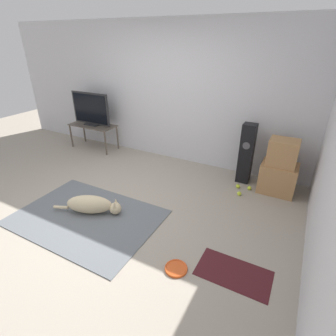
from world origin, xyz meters
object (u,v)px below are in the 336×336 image
at_px(cardboard_box_lower, 278,178).
at_px(floor_speaker, 246,154).
at_px(tennis_ball_by_boxes, 238,186).
at_px(tennis_ball_loose_on_carpet, 249,188).
at_px(cardboard_box_upper, 283,153).
at_px(frisbee, 176,268).
at_px(tennis_ball_near_speaker, 239,194).
at_px(tv, 91,109).
at_px(tv_stand, 93,128).
at_px(dog, 92,205).

height_order(cardboard_box_lower, floor_speaker, floor_speaker).
distance_m(tennis_ball_by_boxes, tennis_ball_loose_on_carpet, 0.18).
xyz_separation_m(cardboard_box_lower, cardboard_box_upper, (-0.00, -0.02, 0.44)).
height_order(frisbee, tennis_ball_loose_on_carpet, tennis_ball_loose_on_carpet).
distance_m(cardboard_box_lower, tennis_ball_by_boxes, 0.62).
height_order(cardboard_box_lower, tennis_ball_near_speaker, cardboard_box_lower).
bearing_deg(tv, tv_stand, -90.00).
distance_m(cardboard_box_lower, tv, 3.90).
distance_m(tv_stand, tennis_ball_loose_on_carpet, 3.51).
relative_size(tv_stand, tv, 1.11).
bearing_deg(floor_speaker, tv_stand, -179.29).
distance_m(dog, tennis_ball_loose_on_carpet, 2.47).
relative_size(dog, tv_stand, 0.88).
distance_m(cardboard_box_lower, tv_stand, 3.86).
relative_size(dog, cardboard_box_lower, 1.69).
bearing_deg(tennis_ball_loose_on_carpet, dog, -137.16).
relative_size(dog, tennis_ball_loose_on_carpet, 13.81).
distance_m(cardboard_box_upper, floor_speaker, 0.58).
relative_size(frisbee, floor_speaker, 0.24).
distance_m(floor_speaker, tv, 3.32).
xyz_separation_m(cardboard_box_lower, tennis_ball_near_speaker, (-0.48, -0.41, -0.20)).
xyz_separation_m(floor_speaker, tennis_ball_loose_on_carpet, (0.17, -0.26, -0.47)).
xyz_separation_m(frisbee, tv, (-3.15, 2.25, 0.86)).
height_order(cardboard_box_upper, tv_stand, cardboard_box_upper).
height_order(tennis_ball_by_boxes, tennis_ball_near_speaker, same).
height_order(cardboard_box_upper, tennis_ball_near_speaker, cardboard_box_upper).
bearing_deg(tennis_ball_near_speaker, tennis_ball_loose_on_carpet, 67.12).
distance_m(tennis_ball_near_speaker, tennis_ball_loose_on_carpet, 0.27).
bearing_deg(tennis_ball_near_speaker, tv, 172.12).
xyz_separation_m(floor_speaker, tv_stand, (-3.30, -0.04, -0.04)).
bearing_deg(tennis_ball_by_boxes, cardboard_box_upper, 17.26).
bearing_deg(floor_speaker, cardboard_box_lower, -9.81).
bearing_deg(cardboard_box_lower, tv, 179.15).
distance_m(tv, tennis_ball_by_boxes, 3.40).
relative_size(frisbee, tennis_ball_loose_on_carpet, 3.75).
height_order(floor_speaker, tennis_ball_near_speaker, floor_speaker).
height_order(tv_stand, tennis_ball_by_boxes, tv_stand).
relative_size(frisbee, tennis_ball_by_boxes, 3.75).
bearing_deg(floor_speaker, dog, -130.17).
height_order(tv_stand, tennis_ball_near_speaker, tv_stand).
relative_size(tv, tennis_ball_near_speaker, 14.19).
distance_m(frisbee, tennis_ball_by_boxes, 2.01).
height_order(cardboard_box_lower, tv, tv).
distance_m(tv, tennis_ball_near_speaker, 3.50).
bearing_deg(tennis_ball_loose_on_carpet, tv_stand, 176.38).
relative_size(frisbee, tennis_ball_near_speaker, 3.75).
bearing_deg(cardboard_box_lower, tennis_ball_loose_on_carpet, -156.34).
height_order(cardboard_box_upper, tv, tv).
xyz_separation_m(tv_stand, tv, (-0.00, 0.00, 0.40)).
distance_m(cardboard_box_upper, tv_stand, 3.85).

